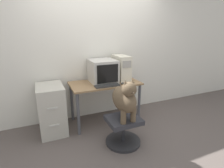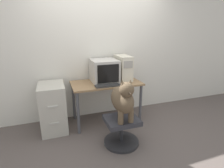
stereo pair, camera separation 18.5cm
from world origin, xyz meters
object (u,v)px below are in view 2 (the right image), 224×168
at_px(keyboard, 108,85).
at_px(filing_cabinet, 53,107).
at_px(pc_tower, 123,68).
at_px(dog, 123,99).
at_px(office_chair, 121,130).
at_px(crt_monitor, 104,71).

bearing_deg(keyboard, filing_cabinet, 164.69).
height_order(pc_tower, dog, pc_tower).
bearing_deg(office_chair, dog, -90.00).
bearing_deg(crt_monitor, office_chair, -89.07).
xyz_separation_m(pc_tower, filing_cabinet, (-1.30, -0.06, -0.58)).
xyz_separation_m(pc_tower, keyboard, (-0.40, -0.31, -0.21)).
relative_size(pc_tower, dog, 0.73).
bearing_deg(pc_tower, dog, -112.82).
bearing_deg(keyboard, dog, -85.40).
distance_m(crt_monitor, pc_tower, 0.37).
height_order(office_chair, dog, dog).
relative_size(crt_monitor, dog, 0.80).
relative_size(office_chair, dog, 0.86).
xyz_separation_m(crt_monitor, pc_tower, (0.37, 0.01, 0.03)).
bearing_deg(pc_tower, filing_cabinet, -177.25).
bearing_deg(keyboard, crt_monitor, 84.05).
xyz_separation_m(office_chair, filing_cabinet, (-0.94, 0.77, 0.18)).
relative_size(crt_monitor, keyboard, 1.17).
bearing_deg(dog, crt_monitor, 90.90).
bearing_deg(office_chair, crt_monitor, 90.93).
relative_size(pc_tower, filing_cabinet, 0.56).
xyz_separation_m(keyboard, dog, (0.04, -0.55, -0.04)).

